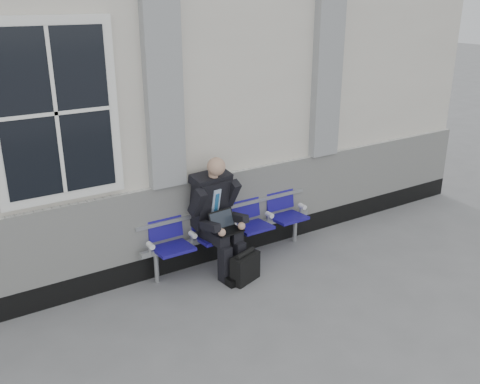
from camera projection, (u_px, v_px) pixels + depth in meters
ground at (87, 378)px, 5.06m from camera, size 70.00×70.00×0.00m
bench at (230, 222)px, 7.14m from camera, size 2.60×0.47×0.91m
businessman at (216, 212)px, 6.78m from camera, size 0.66×0.89×1.54m
briefcase at (245, 267)px, 6.71m from camera, size 0.44×0.30×0.42m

